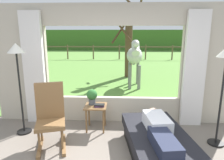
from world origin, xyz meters
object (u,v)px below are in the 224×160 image
at_px(book_stack, 99,105).
at_px(horse, 135,56).
at_px(rocking_chair, 50,116).
at_px(side_table, 96,110).
at_px(recliner_sofa, 157,145).
at_px(reclining_person, 159,128).
at_px(potted_plant, 92,96).
at_px(pasture_tree, 129,40).
at_px(floor_lamp_left, 17,62).

xyz_separation_m(book_stack, horse, (0.89, 3.49, 0.61)).
bearing_deg(rocking_chair, side_table, 25.43).
bearing_deg(recliner_sofa, reclining_person, -98.12).
bearing_deg(rocking_chair, horse, 51.09).
xyz_separation_m(potted_plant, horse, (1.06, 3.37, 0.45)).
bearing_deg(pasture_tree, book_stack, -97.89).
bearing_deg(reclining_person, pasture_tree, 84.51).
height_order(side_table, horse, horse).
distance_m(recliner_sofa, side_table, 1.45).
bearing_deg(horse, book_stack, 76.70).
distance_m(reclining_person, rocking_chair, 1.84).
bearing_deg(reclining_person, rocking_chair, 161.41).
xyz_separation_m(recliner_sofa, potted_plant, (-1.18, 0.98, 0.48)).
bearing_deg(horse, floor_lamp_left, 57.55).
relative_size(recliner_sofa, horse, 1.00).
bearing_deg(side_table, horse, 74.08).
height_order(reclining_person, pasture_tree, pasture_tree).
xyz_separation_m(potted_plant, pasture_tree, (0.89, 5.16, 0.95)).
distance_m(rocking_chair, side_table, 0.96).
distance_m(book_stack, pasture_tree, 5.44).
bearing_deg(rocking_chair, floor_lamp_left, 132.60).
bearing_deg(book_stack, side_table, 145.44).
bearing_deg(side_table, potted_plant, 143.13).
height_order(rocking_chair, book_stack, rocking_chair).
relative_size(floor_lamp_left, pasture_tree, 0.49).
height_order(rocking_chair, pasture_tree, pasture_tree).
height_order(recliner_sofa, horse, horse).
height_order(recliner_sofa, rocking_chair, rocking_chair).
bearing_deg(rocking_chair, potted_plant, 31.44).
relative_size(recliner_sofa, pasture_tree, 0.50).
distance_m(recliner_sofa, potted_plant, 1.61).
distance_m(side_table, horse, 3.64).
bearing_deg(recliner_sofa, rocking_chair, 162.94).
bearing_deg(rocking_chair, book_stack, 19.65).
height_order(side_table, floor_lamp_left, floor_lamp_left).
height_order(reclining_person, side_table, reclining_person).
height_order(reclining_person, book_stack, reclining_person).
bearing_deg(horse, reclining_person, 92.66).
bearing_deg(potted_plant, book_stack, -35.71).
bearing_deg(side_table, book_stack, -34.56).
bearing_deg(book_stack, pasture_tree, 82.11).
relative_size(recliner_sofa, reclining_person, 1.26).
bearing_deg(book_stack, floor_lamp_left, -174.60).
relative_size(horse, pasture_tree, 0.50).
xyz_separation_m(recliner_sofa, reclining_person, (-0.00, -0.05, 0.30)).
bearing_deg(recliner_sofa, potted_plant, 132.20).
bearing_deg(floor_lamp_left, recliner_sofa, -15.84).
bearing_deg(recliner_sofa, horse, 83.47).
bearing_deg(recliner_sofa, book_stack, 131.60).
xyz_separation_m(recliner_sofa, book_stack, (-1.01, 0.86, 0.33)).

